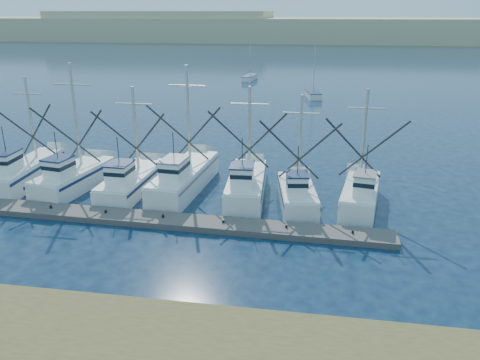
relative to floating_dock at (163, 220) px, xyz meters
name	(u,v)px	position (x,y,z in m)	size (l,w,h in m)	color
ground	(247,277)	(6.35, -5.65, -0.20)	(500.00, 500.00, 0.00)	#0B1733
floating_dock	(163,220)	(0.00, 0.00, 0.00)	(29.36, 1.96, 0.39)	#56514D
dune_ridge	(313,29)	(6.35, 204.35, 4.80)	(360.00, 60.00, 10.00)	tan
trawler_fleet	(174,182)	(-0.74, 5.08, 0.79)	(28.77, 9.84, 9.41)	white
sailboat_near	(313,94)	(8.91, 49.21, 0.30)	(2.91, 6.00, 8.10)	white
sailboat_far	(250,78)	(-3.80, 67.18, 0.30)	(2.42, 6.39, 8.10)	white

